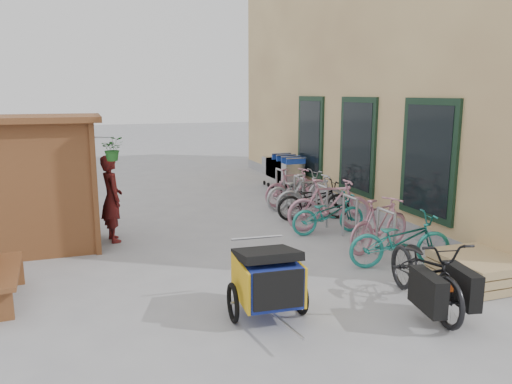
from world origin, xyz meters
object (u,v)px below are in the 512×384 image
object	(u,v)px
bike_0	(400,240)
bike_1	(380,224)
bike_3	(330,205)
cargo_bike	(426,272)
pallet_stack	(478,269)
shopping_carts	(282,169)
bike_2	(328,214)
child_trailer	(267,277)
bike_5	(311,195)
bike_4	(314,200)
bike_7	(292,187)
person_kiosk	(112,199)
bike_6	(298,190)
kiosk	(34,165)

from	to	relation	value
bike_0	bike_1	xyz separation A→B (m)	(0.17, 0.85, 0.04)
bike_3	cargo_bike	bearing A→B (deg)	-179.54
pallet_stack	shopping_carts	distance (m)	7.77
bike_2	child_trailer	bearing A→B (deg)	143.13
bike_3	bike_5	world-z (taller)	bike_3
bike_4	bike_7	size ratio (longest dim) A/B	1.06
person_kiosk	bike_2	xyz separation A→B (m)	(4.11, -0.90, -0.42)
person_kiosk	bike_3	xyz separation A→B (m)	(4.25, -0.68, -0.29)
bike_2	bike_5	distance (m)	1.39
pallet_stack	person_kiosk	world-z (taller)	person_kiosk
pallet_stack	bike_6	xyz separation A→B (m)	(-0.57, 5.32, 0.26)
bike_6	kiosk	bearing A→B (deg)	94.70
bike_0	bike_3	size ratio (longest dim) A/B	0.95
kiosk	cargo_bike	world-z (taller)	kiosk
cargo_bike	person_kiosk	world-z (taller)	person_kiosk
child_trailer	bike_6	xyz separation A→B (m)	(2.80, 5.37, -0.06)
kiosk	bike_7	xyz separation A→B (m)	(5.73, 1.88, -1.08)
bike_7	bike_6	bearing A→B (deg)	166.50
pallet_stack	bike_7	distance (m)	5.78
bike_6	bike_7	xyz separation A→B (m)	(0.03, 0.42, 0.01)
child_trailer	bike_2	bearing A→B (deg)	55.35
kiosk	bike_4	xyz separation A→B (m)	(5.61, 0.37, -1.11)
kiosk	shopping_carts	world-z (taller)	kiosk
shopping_carts	bike_0	bearing A→B (deg)	-95.81
cargo_bike	bike_4	bearing A→B (deg)	92.09
pallet_stack	person_kiosk	size ratio (longest dim) A/B	0.73
person_kiosk	bike_6	distance (m)	4.63
shopping_carts	bike_7	world-z (taller)	shopping_carts
cargo_bike	bike_0	world-z (taller)	cargo_bike
person_kiosk	bike_1	xyz separation A→B (m)	(4.48, -2.18, -0.34)
pallet_stack	bike_3	distance (m)	3.44
kiosk	bike_5	world-z (taller)	kiosk
bike_4	bike_5	distance (m)	0.24
pallet_stack	bike_4	size ratio (longest dim) A/B	0.71
kiosk	bike_2	size ratio (longest dim) A/B	1.60
pallet_stack	bike_7	world-z (taller)	bike_7
child_trailer	bike_1	bearing A→B (deg)	36.97
cargo_bike	child_trailer	bearing A→B (deg)	178.04
cargo_bike	bike_1	xyz separation A→B (m)	(0.80, 2.32, -0.01)
bike_2	bike_7	world-z (taller)	bike_7
pallet_stack	shopping_carts	xyz separation A→B (m)	(-0.00, 7.76, 0.41)
pallet_stack	bike_2	distance (m)	3.25
shopping_carts	bike_7	xyz separation A→B (m)	(-0.55, -2.01, -0.14)
shopping_carts	bike_3	world-z (taller)	bike_3
person_kiosk	bike_4	distance (m)	4.35
bike_4	bike_5	size ratio (longest dim) A/B	1.01
bike_2	bike_5	bearing A→B (deg)	-9.64
cargo_bike	bike_1	size ratio (longest dim) A/B	1.24
child_trailer	bike_5	world-z (taller)	bike_5
person_kiosk	bike_4	bearing A→B (deg)	-97.84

